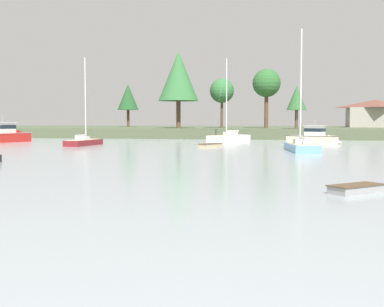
{
  "coord_description": "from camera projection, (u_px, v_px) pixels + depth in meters",
  "views": [
    {
      "loc": [
        14.81,
        -13.05,
        3.24
      ],
      "look_at": [
        6.74,
        27.92,
        0.51
      ],
      "focal_mm": 46.9,
      "sensor_mm": 36.0,
      "label": 1
    }
  ],
  "objects": [
    {
      "name": "sailboat_skyblue",
      "position": [
        301.0,
        149.0,
        53.58
      ],
      "size": [
        3.75,
        8.77,
        13.59
      ],
      "color": "#669ECC",
      "rests_on": "ground"
    },
    {
      "name": "shore_tree_inland_b",
      "position": [
        178.0,
        77.0,
        95.47
      ],
      "size": [
        7.64,
        7.64,
        14.57
      ],
      "color": "brown",
      "rests_on": "far_shore_bank"
    },
    {
      "name": "cottage_near_water",
      "position": [
        375.0,
        113.0,
        108.81
      ],
      "size": [
        12.32,
        9.65,
        5.96
      ],
      "color": "#9E998E",
      "rests_on": "far_shore_bank"
    },
    {
      "name": "sailboat_white",
      "position": [
        229.0,
        139.0,
        79.57
      ],
      "size": [
        6.32,
        8.68,
        13.63
      ],
      "color": "white",
      "rests_on": "ground"
    },
    {
      "name": "dinghy_grey",
      "position": [
        356.0,
        190.0,
        22.53
      ],
      "size": [
        2.75,
        2.68,
        0.53
      ],
      "color": "gray",
      "rests_on": "ground"
    },
    {
      "name": "shore_tree_far_left",
      "position": [
        297.0,
        98.0,
        86.47
      ],
      "size": [
        3.42,
        3.42,
        7.46
      ],
      "color": "brown",
      "rests_on": "far_shore_bank"
    },
    {
      "name": "far_shore_bank",
      "position": [
        224.0,
        131.0,
        113.98
      ],
      "size": [
        236.12,
        54.78,
        1.84
      ],
      "primitive_type": "cube",
      "color": "#4C563D",
      "rests_on": "ground"
    },
    {
      "name": "cruiser_cream",
      "position": [
        316.0,
        139.0,
        71.64
      ],
      "size": [
        8.23,
        5.57,
        4.15
      ],
      "color": "beige",
      "rests_on": "ground"
    },
    {
      "name": "shore_tree_center_left",
      "position": [
        128.0,
        97.0,
        117.27
      ],
      "size": [
        4.92,
        4.92,
        9.99
      ],
      "color": "brown",
      "rests_on": "far_shore_bank"
    },
    {
      "name": "shore_tree_left_mid",
      "position": [
        222.0,
        91.0,
        98.85
      ],
      "size": [
        4.79,
        4.79,
        9.72
      ],
      "color": "brown",
      "rests_on": "far_shore_bank"
    },
    {
      "name": "shore_tree_far_right",
      "position": [
        267.0,
        84.0,
        94.85
      ],
      "size": [
        5.32,
        5.32,
        11.21
      ],
      "color": "brown",
      "rests_on": "far_shore_bank"
    },
    {
      "name": "sailboat_maroon",
      "position": [
        84.0,
        144.0,
        65.85
      ],
      "size": [
        2.49,
        7.62,
        12.05
      ],
      "color": "maroon",
      "rests_on": "ground"
    },
    {
      "name": "cruiser_red",
      "position": [
        6.0,
        138.0,
        76.22
      ],
      "size": [
        6.11,
        10.89,
        5.58
      ],
      "color": "#B2231E",
      "rests_on": "ground"
    },
    {
      "name": "dinghy_sand",
      "position": [
        210.0,
        146.0,
        61.52
      ],
      "size": [
        2.79,
        3.69,
        0.64
      ],
      "color": "tan",
      "rests_on": "ground"
    }
  ]
}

